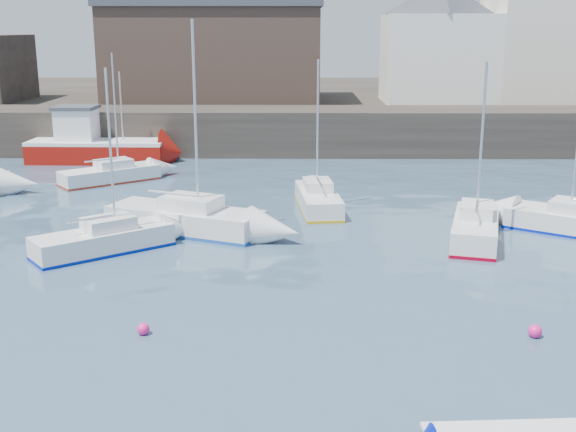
{
  "coord_description": "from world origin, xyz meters",
  "views": [
    {
      "loc": [
        0.29,
        -14.26,
        8.4
      ],
      "look_at": [
        0.0,
        12.0,
        1.5
      ],
      "focal_mm": 45.0,
      "sensor_mm": 36.0,
      "label": 1
    }
  ],
  "objects_px": {
    "sailboat_b": "(186,219)",
    "sailboat_f": "(318,199)",
    "sailboat_c": "(475,227)",
    "buoy_near": "(144,334)",
    "buoy_mid": "(534,337)",
    "sailboat_a": "(104,240)",
    "buoy_far": "(337,203)",
    "fishing_boat": "(94,144)",
    "sailboat_h": "(110,174)"
  },
  "relations": [
    {
      "from": "sailboat_b",
      "to": "sailboat_f",
      "type": "xyz_separation_m",
      "value": [
        5.71,
        4.01,
        -0.08
      ]
    },
    {
      "from": "sailboat_c",
      "to": "buoy_near",
      "type": "xyz_separation_m",
      "value": [
        -11.57,
        -9.38,
        -0.54
      ]
    },
    {
      "from": "buoy_near",
      "to": "buoy_mid",
      "type": "xyz_separation_m",
      "value": [
        10.98,
        -0.07,
        0.0
      ]
    },
    {
      "from": "sailboat_a",
      "to": "buoy_near",
      "type": "bearing_deg",
      "value": -68.14
    },
    {
      "from": "sailboat_f",
      "to": "buoy_far",
      "type": "height_order",
      "value": "sailboat_f"
    },
    {
      "from": "sailboat_f",
      "to": "buoy_mid",
      "type": "relative_size",
      "value": 18.1
    },
    {
      "from": "sailboat_f",
      "to": "buoy_mid",
      "type": "distance_m",
      "value": 15.69
    },
    {
      "from": "sailboat_c",
      "to": "buoy_near",
      "type": "height_order",
      "value": "sailboat_c"
    },
    {
      "from": "sailboat_b",
      "to": "buoy_far",
      "type": "height_order",
      "value": "sailboat_b"
    },
    {
      "from": "fishing_boat",
      "to": "buoy_near",
      "type": "distance_m",
      "value": 28.37
    },
    {
      "from": "fishing_boat",
      "to": "sailboat_f",
      "type": "height_order",
      "value": "sailboat_f"
    },
    {
      "from": "sailboat_b",
      "to": "buoy_near",
      "type": "height_order",
      "value": "sailboat_b"
    },
    {
      "from": "sailboat_f",
      "to": "buoy_near",
      "type": "height_order",
      "value": "sailboat_f"
    },
    {
      "from": "sailboat_h",
      "to": "buoy_far",
      "type": "distance_m",
      "value": 13.27
    },
    {
      "from": "fishing_boat",
      "to": "buoy_mid",
      "type": "distance_m",
      "value": 33.46
    },
    {
      "from": "sailboat_a",
      "to": "buoy_mid",
      "type": "bearing_deg",
      "value": -28.82
    },
    {
      "from": "buoy_far",
      "to": "sailboat_f",
      "type": "bearing_deg",
      "value": -130.85
    },
    {
      "from": "fishing_boat",
      "to": "sailboat_f",
      "type": "relative_size",
      "value": 1.25
    },
    {
      "from": "sailboat_c",
      "to": "sailboat_h",
      "type": "distance_m",
      "value": 20.83
    },
    {
      "from": "sailboat_b",
      "to": "sailboat_c",
      "type": "relative_size",
      "value": 1.23
    },
    {
      "from": "sailboat_h",
      "to": "fishing_boat",
      "type": "bearing_deg",
      "value": 112.14
    },
    {
      "from": "buoy_near",
      "to": "buoy_mid",
      "type": "relative_size",
      "value": 0.92
    },
    {
      "from": "sailboat_c",
      "to": "buoy_near",
      "type": "bearing_deg",
      "value": -140.96
    },
    {
      "from": "buoy_near",
      "to": "sailboat_h",
      "type": "bearing_deg",
      "value": 106.42
    },
    {
      "from": "buoy_far",
      "to": "sailboat_c",
      "type": "bearing_deg",
      "value": -50.04
    },
    {
      "from": "fishing_boat",
      "to": "buoy_near",
      "type": "bearing_deg",
      "value": -72.17
    },
    {
      "from": "sailboat_h",
      "to": "sailboat_b",
      "type": "bearing_deg",
      "value": -60.23
    },
    {
      "from": "buoy_mid",
      "to": "buoy_far",
      "type": "height_order",
      "value": "buoy_far"
    },
    {
      "from": "sailboat_c",
      "to": "buoy_mid",
      "type": "bearing_deg",
      "value": -93.56
    },
    {
      "from": "sailboat_b",
      "to": "sailboat_f",
      "type": "distance_m",
      "value": 6.98
    },
    {
      "from": "sailboat_h",
      "to": "buoy_mid",
      "type": "xyz_separation_m",
      "value": [
        17.02,
        -20.57,
        -0.46
      ]
    },
    {
      "from": "sailboat_b",
      "to": "sailboat_c",
      "type": "bearing_deg",
      "value": -5.64
    },
    {
      "from": "sailboat_h",
      "to": "buoy_near",
      "type": "bearing_deg",
      "value": -73.58
    },
    {
      "from": "sailboat_c",
      "to": "buoy_near",
      "type": "relative_size",
      "value": 20.12
    },
    {
      "from": "sailboat_h",
      "to": "buoy_mid",
      "type": "relative_size",
      "value": 18.35
    },
    {
      "from": "sailboat_a",
      "to": "buoy_far",
      "type": "relative_size",
      "value": 15.47
    },
    {
      "from": "sailboat_a",
      "to": "sailboat_f",
      "type": "relative_size",
      "value": 1.0
    },
    {
      "from": "sailboat_c",
      "to": "buoy_mid",
      "type": "distance_m",
      "value": 9.48
    },
    {
      "from": "sailboat_a",
      "to": "sailboat_h",
      "type": "xyz_separation_m",
      "value": [
        -2.96,
        12.83,
        -0.03
      ]
    },
    {
      "from": "sailboat_f",
      "to": "buoy_near",
      "type": "bearing_deg",
      "value": -110.19
    },
    {
      "from": "fishing_boat",
      "to": "buoy_near",
      "type": "height_order",
      "value": "fishing_boat"
    },
    {
      "from": "sailboat_c",
      "to": "buoy_far",
      "type": "xyz_separation_m",
      "value": [
        -5.26,
        6.28,
        -0.54
      ]
    },
    {
      "from": "sailboat_c",
      "to": "buoy_mid",
      "type": "xyz_separation_m",
      "value": [
        -0.59,
        -9.45,
        -0.54
      ]
    },
    {
      "from": "sailboat_f",
      "to": "sailboat_h",
      "type": "height_order",
      "value": "sailboat_h"
    },
    {
      "from": "buoy_mid",
      "to": "buoy_far",
      "type": "relative_size",
      "value": 0.85
    },
    {
      "from": "sailboat_b",
      "to": "buoy_near",
      "type": "bearing_deg",
      "value": -88.07
    },
    {
      "from": "sailboat_c",
      "to": "sailboat_f",
      "type": "height_order",
      "value": "sailboat_c"
    },
    {
      "from": "sailboat_a",
      "to": "buoy_mid",
      "type": "distance_m",
      "value": 16.06
    },
    {
      "from": "sailboat_f",
      "to": "sailboat_c",
      "type": "bearing_deg",
      "value": -39.83
    },
    {
      "from": "sailboat_f",
      "to": "buoy_far",
      "type": "relative_size",
      "value": 15.47
    }
  ]
}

